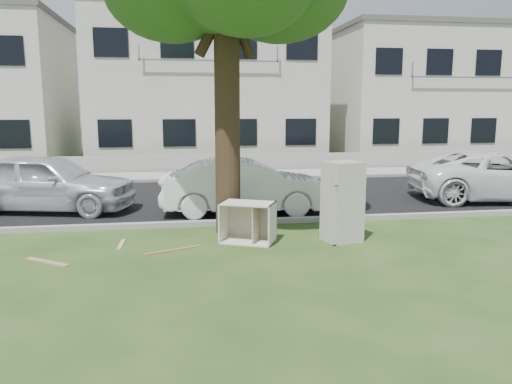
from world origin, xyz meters
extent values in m
plane|color=#254017|center=(0.00, 0.00, 0.00)|extent=(120.00, 120.00, 0.00)
cube|color=black|center=(0.00, 6.00, 0.01)|extent=(120.00, 7.00, 0.01)
cube|color=gray|center=(0.00, 2.45, 0.00)|extent=(120.00, 0.18, 0.12)
cube|color=gray|center=(0.00, 9.55, 0.00)|extent=(120.00, 0.18, 0.12)
cube|color=gray|center=(0.00, 11.00, 0.01)|extent=(120.00, 2.80, 0.01)
cube|color=gray|center=(0.00, 12.60, 0.35)|extent=(120.00, 0.15, 0.70)
cylinder|color=black|center=(-0.40, 1.80, 2.60)|extent=(0.54, 0.54, 5.20)
cube|color=beige|center=(0.00, 17.50, 3.60)|extent=(11.00, 8.00, 7.20)
cube|color=#595451|center=(0.00, 17.50, 7.32)|extent=(11.22, 8.16, 0.24)
cube|color=silver|center=(12.00, 17.50, 3.30)|extent=(10.00, 8.00, 6.60)
cube|color=#595451|center=(12.00, 17.50, 6.72)|extent=(10.20, 8.16, 0.24)
cube|color=beige|center=(1.84, 0.72, 0.82)|extent=(0.83, 0.79, 1.64)
cube|color=white|center=(-0.09, 0.90, 0.41)|extent=(1.23, 1.03, 0.82)
cube|color=#8F6145|center=(-1.60, 0.50, 0.01)|extent=(1.09, 0.53, 0.02)
cube|color=tan|center=(-3.80, 0.09, 0.01)|extent=(0.87, 0.66, 0.02)
cube|color=tan|center=(-2.63, 1.09, 0.01)|extent=(0.10, 0.71, 0.02)
imported|color=white|center=(0.24, 3.70, 0.71)|extent=(4.39, 1.77, 1.42)
imported|color=white|center=(7.93, 4.34, 0.72)|extent=(5.51, 3.18, 1.45)
imported|color=silver|center=(-4.86, 4.75, 0.77)|extent=(4.83, 2.84, 1.54)
camera|label=1|loc=(-1.46, -8.88, 2.72)|focal=35.00mm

